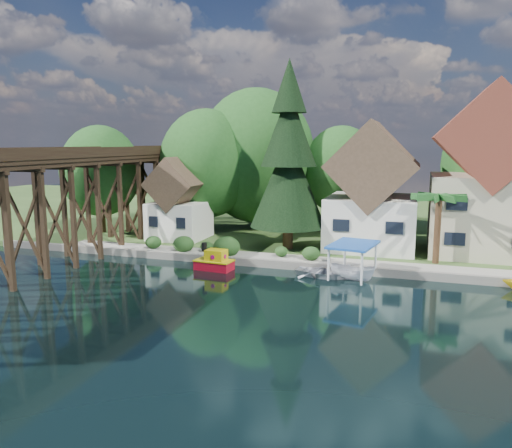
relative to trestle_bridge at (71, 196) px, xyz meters
The scene contains 15 objects.
ground 17.64m from the trestle_bridge, 17.91° to the right, with size 140.00×140.00×0.00m, color black.
bank 33.36m from the trestle_bridge, 60.97° to the left, with size 140.00×52.00×0.50m, color #2D4A1D.
seawall 20.82m from the trestle_bridge, ahead, with size 60.00×0.40×0.62m, color slate.
promenade 22.90m from the trestle_bridge, 10.63° to the left, with size 50.00×2.60×0.06m, color gray.
trestle_bridge is the anchor object (origin of this frame).
house_left 25.42m from the trestle_bridge, 25.21° to the left, with size 7.64×8.64×11.02m.
house_center 33.96m from the trestle_bridge, 19.49° to the left, with size 8.65×9.18×13.89m.
shed 10.69m from the trestle_bridge, 61.81° to the left, with size 5.09×5.40×7.85m.
bg_trees 23.48m from the trestle_bridge, 43.41° to the left, with size 49.90×13.30×10.57m.
shrubs 12.79m from the trestle_bridge, 19.72° to the left, with size 15.76×2.47×1.70m.
conifer 18.20m from the trestle_bridge, 26.06° to the left, with size 6.53×6.53×16.07m.
palm_tree 28.96m from the trestle_bridge, 12.39° to the left, with size 5.16×5.16×5.66m.
tugboat 13.07m from the trestle_bridge, ahead, with size 3.04×1.85×2.11m.
boat_white_a 21.06m from the trestle_bridge, ahead, with size 2.88×4.03×0.83m, color silver.
boat_canopy 23.02m from the trestle_bridge, ahead, with size 3.50×4.55×2.66m.
Camera 1 is at (10.70, -28.38, 9.69)m, focal length 35.00 mm.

